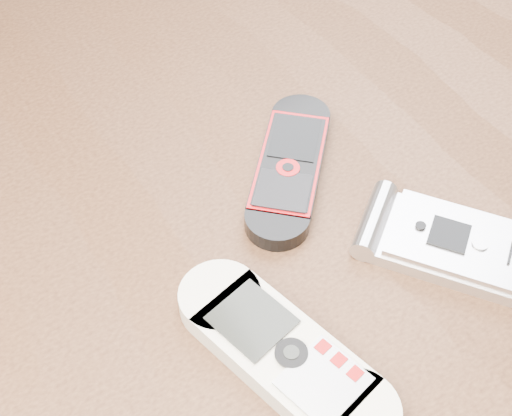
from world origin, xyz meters
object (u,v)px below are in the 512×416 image
object	(u,v)px
nokia_black_red	(290,166)
motorola_razr	(452,243)
table	(251,302)
nokia_white	(283,354)

from	to	relation	value
nokia_black_red	motorola_razr	size ratio (longest dim) A/B	1.26
table	nokia_black_red	bearing A→B (deg)	24.88
table	nokia_black_red	distance (m)	0.12
nokia_white	nokia_black_red	size ratio (longest dim) A/B	1.08
table	nokia_white	distance (m)	0.16
motorola_razr	nokia_black_red	bearing A→B (deg)	77.65
table	nokia_black_red	size ratio (longest dim) A/B	8.10
nokia_white	table	bearing A→B (deg)	55.03
table	nokia_white	xyz separation A→B (m)	(-0.04, -0.10, 0.11)
table	motorola_razr	distance (m)	0.18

